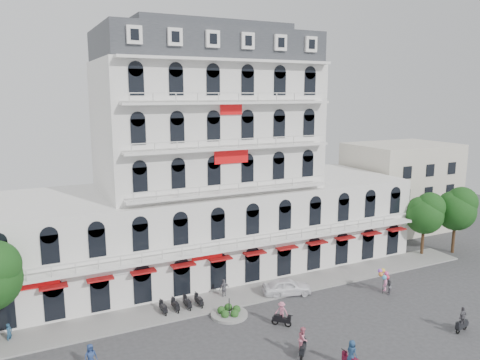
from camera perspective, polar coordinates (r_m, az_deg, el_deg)
name	(u,v)px	position (r m, az deg, el deg)	size (l,w,h in m)	color
ground	(297,340)	(38.59, 6.92, -18.83)	(120.00, 120.00, 0.00)	#38383A
sidewalk	(245,295)	(45.51, 0.58, -13.86)	(53.00, 4.00, 0.16)	gray
main_building	(207,177)	(50.45, -3.99, 0.33)	(45.00, 15.00, 25.80)	silver
flank_building_east	(400,186)	(69.55, 18.93, -0.71)	(14.00, 10.00, 12.00)	beige
traffic_island	(229,313)	(41.82, -1.33, -15.90)	(3.20, 3.20, 1.60)	gray
parked_scooter_row	(182,310)	(43.17, -7.14, -15.48)	(4.40, 1.80, 1.10)	black
tree_east_inner	(425,212)	(58.76, 21.64, -3.67)	(4.40, 4.37, 7.57)	#382314
tree_east_outer	(457,208)	(61.04, 24.89, -3.07)	(4.65, 4.65, 8.05)	#382314
parked_car	(287,287)	(45.75, 5.73, -12.80)	(1.88, 4.67, 1.59)	white
rider_southwest	(303,341)	(36.15, 7.68, -18.88)	(1.26, 1.35, 2.28)	black
rider_east	(352,355)	(35.37, 13.44, -20.00)	(0.63, 1.70, 2.15)	maroon
rider_northeast	(462,319)	(42.88, 25.48, -15.08)	(1.69, 0.65, 2.18)	black
rider_center	(282,313)	(39.99, 5.09, -15.87)	(1.30, 1.32, 2.12)	black
pedestrian_left	(91,356)	(36.17, -17.76, -19.80)	(0.89, 0.58, 1.81)	navy
pedestrian_mid	(224,289)	(44.84, -1.95, -13.09)	(1.07, 0.45, 1.82)	slate
pedestrian_right	(385,283)	(48.42, 17.24, -11.86)	(1.06, 0.61, 1.64)	pink
pedestrian_far	(9,333)	(41.70, -26.32, -16.37)	(0.56, 0.37, 1.53)	navy
balloon_vendor	(386,281)	(47.50, 17.41, -11.68)	(1.43, 1.30, 2.45)	#5C5C64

